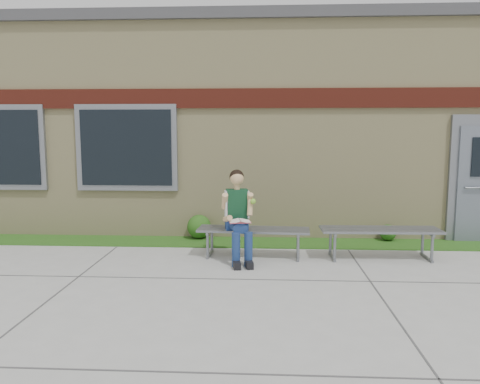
{
  "coord_description": "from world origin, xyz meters",
  "views": [
    {
      "loc": [
        -0.43,
        -5.65,
        2.01
      ],
      "look_at": [
        -0.82,
        1.7,
        1.05
      ],
      "focal_mm": 35.0,
      "sensor_mm": 36.0,
      "label": 1
    }
  ],
  "objects": [
    {
      "name": "ground",
      "position": [
        0.0,
        0.0,
        0.0
      ],
      "size": [
        80.0,
        80.0,
        0.0
      ],
      "primitive_type": "plane",
      "color": "#9E9E99",
      "rests_on": "ground"
    },
    {
      "name": "grass_strip",
      "position": [
        0.0,
        2.6,
        0.01
      ],
      "size": [
        16.0,
        0.8,
        0.02
      ],
      "primitive_type": "cube",
      "color": "#194E14",
      "rests_on": "ground"
    },
    {
      "name": "school_building",
      "position": [
        -0.0,
        5.99,
        2.1
      ],
      "size": [
        16.2,
        6.22,
        4.2
      ],
      "color": "beige",
      "rests_on": "ground"
    },
    {
      "name": "bench_left",
      "position": [
        -0.6,
        1.68,
        0.36
      ],
      "size": [
        1.8,
        0.6,
        0.46
      ],
      "rotation": [
        0.0,
        0.0,
        -0.06
      ],
      "color": "slate",
      "rests_on": "ground"
    },
    {
      "name": "bench_right",
      "position": [
        1.4,
        1.68,
        0.37
      ],
      "size": [
        1.87,
        0.55,
        0.48
      ],
      "rotation": [
        0.0,
        0.0,
        0.02
      ],
      "color": "slate",
      "rests_on": "ground"
    },
    {
      "name": "girl",
      "position": [
        -0.83,
        1.47,
        0.73
      ],
      "size": [
        0.55,
        0.89,
        1.41
      ],
      "rotation": [
        0.0,
        0.0,
        0.18
      ],
      "color": "navy",
      "rests_on": "ground"
    },
    {
      "name": "shrub_mid",
      "position": [
        -1.64,
        2.85,
        0.24
      ],
      "size": [
        0.44,
        0.44,
        0.44
      ],
      "primitive_type": "sphere",
      "color": "#194E14",
      "rests_on": "grass_strip"
    },
    {
      "name": "shrub_east",
      "position": [
        1.83,
        2.85,
        0.17
      ],
      "size": [
        0.3,
        0.3,
        0.3
      ],
      "primitive_type": "sphere",
      "color": "#194E14",
      "rests_on": "grass_strip"
    }
  ]
}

